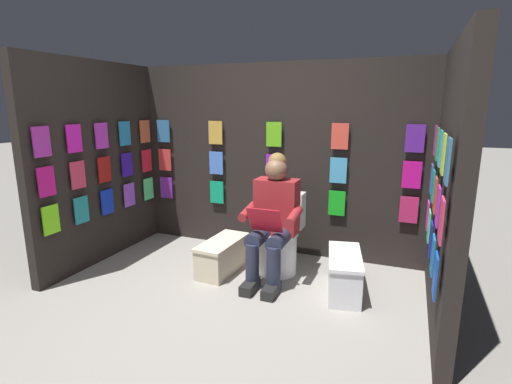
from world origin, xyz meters
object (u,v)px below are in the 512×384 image
(person_reading, at_px, (273,218))
(comic_longbox_near, at_px, (222,256))
(comic_longbox_far, at_px, (344,273))
(toilet, at_px, (280,238))

(person_reading, relative_size, comic_longbox_near, 1.79)
(person_reading, height_order, comic_longbox_far, person_reading)
(toilet, bearing_deg, comic_longbox_near, 24.78)
(toilet, distance_m, person_reading, 0.35)
(toilet, relative_size, person_reading, 0.65)
(toilet, xyz_separation_m, comic_longbox_far, (-0.68, 0.26, -0.15))
(toilet, distance_m, comic_longbox_near, 0.60)
(person_reading, relative_size, comic_longbox_far, 1.66)
(toilet, height_order, person_reading, person_reading)
(comic_longbox_far, bearing_deg, person_reading, -13.68)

